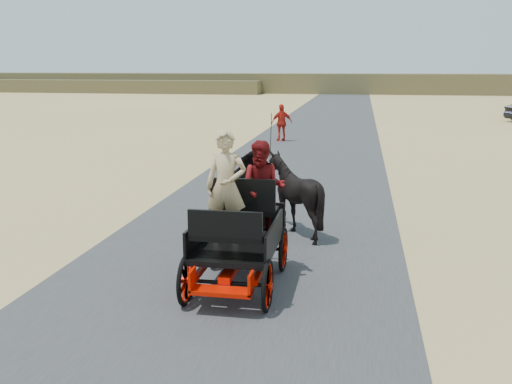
% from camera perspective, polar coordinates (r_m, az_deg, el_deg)
% --- Properties ---
extents(ground, '(140.00, 140.00, 0.00)m').
position_cam_1_polar(ground, '(11.54, -0.53, -5.11)').
color(ground, tan).
extents(road, '(6.00, 140.00, 0.01)m').
position_cam_1_polar(road, '(11.54, -0.53, -5.08)').
color(road, '#38383A').
rests_on(road, ground).
extents(ridge_far, '(140.00, 6.00, 2.40)m').
position_cam_1_polar(ridge_far, '(72.86, 8.89, 10.67)').
color(ridge_far, brown).
rests_on(ridge_far, ground).
extents(ridge_near, '(40.00, 4.00, 1.60)m').
position_cam_1_polar(ridge_near, '(75.96, -14.85, 10.18)').
color(ridge_near, brown).
rests_on(ridge_near, ground).
extents(carriage, '(1.30, 2.40, 0.72)m').
position_cam_1_polar(carriage, '(9.32, -1.79, -7.18)').
color(carriage, black).
rests_on(carriage, ground).
extents(horse_left, '(0.91, 2.01, 1.70)m').
position_cam_1_polar(horse_left, '(12.12, -1.37, -0.10)').
color(horse_left, black).
rests_on(horse_left, ground).
extents(horse_right, '(1.37, 1.54, 1.70)m').
position_cam_1_polar(horse_right, '(11.94, 3.81, -0.30)').
color(horse_right, black).
rests_on(horse_right, ground).
extents(driver_man, '(0.66, 0.43, 1.80)m').
position_cam_1_polar(driver_man, '(9.06, -3.01, 0.53)').
color(driver_man, tan).
rests_on(driver_man, carriage).
extents(passenger_woman, '(0.77, 0.60, 1.58)m').
position_cam_1_polar(passenger_woman, '(9.52, 0.69, 0.44)').
color(passenger_woman, '#660C0F').
rests_on(passenger_woman, carriage).
extents(pedestrian, '(1.09, 0.82, 1.73)m').
position_cam_1_polar(pedestrian, '(26.77, 2.59, 6.94)').
color(pedestrian, red).
rests_on(pedestrian, ground).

